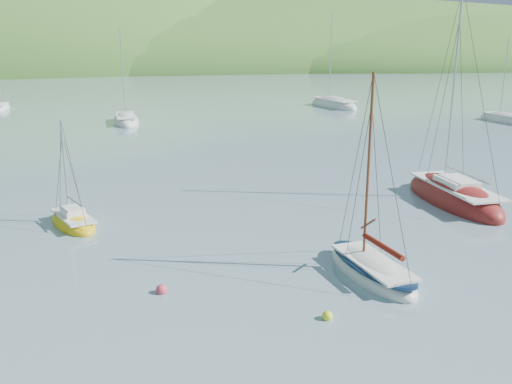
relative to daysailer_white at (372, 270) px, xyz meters
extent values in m
plane|color=#7396A0|center=(-3.87, -1.27, -0.21)|extent=(700.00, 700.00, 0.00)
ellipsoid|color=#336928|center=(-3.87, 168.73, -0.21)|extent=(440.00, 110.00, 44.00)
ellipsoid|color=#336928|center=(86.13, 158.73, -0.21)|extent=(240.00, 100.00, 34.00)
ellipsoid|color=white|center=(0.00, 0.01, -0.11)|extent=(3.10, 6.11, 1.43)
cube|color=white|center=(0.02, -0.11, 0.41)|extent=(2.34, 4.76, 0.10)
cylinder|color=brown|center=(-0.12, 0.70, 4.26)|extent=(0.12, 0.12, 7.78)
ellipsoid|color=#0A1D38|center=(0.00, 0.01, 0.31)|extent=(3.05, 6.05, 0.25)
cylinder|color=maroon|center=(0.12, -0.68, 1.32)|extent=(0.71, 2.80, 0.24)
ellipsoid|color=maroon|center=(8.82, 9.14, -0.03)|extent=(3.47, 9.18, 2.50)
cube|color=white|center=(8.82, 8.96, 0.84)|extent=(2.60, 7.15, 0.10)
cylinder|color=#B0B0B4|center=(8.77, 10.22, 6.47)|extent=(0.12, 0.12, 11.33)
cube|color=white|center=(8.82, 8.96, 1.08)|extent=(1.80, 2.60, 0.42)
cylinder|color=#B0B0B4|center=(8.86, 8.05, 1.75)|extent=(0.26, 4.35, 0.09)
ellipsoid|color=yellow|center=(-13.14, 8.98, -0.12)|extent=(3.53, 4.89, 1.24)
cube|color=white|center=(-13.10, 8.90, 0.33)|extent=(2.69, 3.79, 0.10)
cylinder|color=#B0B0B4|center=(-13.36, 9.48, 2.80)|extent=(0.12, 0.12, 5.01)
cube|color=white|center=(-13.10, 8.90, 0.57)|extent=(1.42, 1.57, 0.42)
cylinder|color=#B0B0B4|center=(-12.91, 8.49, 1.24)|extent=(0.99, 2.03, 0.09)
ellipsoid|color=white|center=(-11.48, 44.24, -0.06)|extent=(3.34, 7.97, 2.12)
cube|color=white|center=(-11.47, 44.08, 0.69)|extent=(2.51, 6.21, 0.10)
cylinder|color=#B0B0B4|center=(-11.55, 45.17, 5.32)|extent=(0.12, 0.12, 9.33)
ellipsoid|color=white|center=(15.80, 53.36, -0.03)|extent=(5.87, 9.90, 2.54)
cube|color=white|center=(15.86, 53.18, 0.86)|extent=(4.47, 7.69, 0.10)
cylinder|color=#B0B0B4|center=(15.48, 54.44, 6.43)|extent=(0.12, 0.12, 11.22)
ellipsoid|color=white|center=(-28.09, 59.13, -0.10)|extent=(2.09, 5.80, 1.58)
cube|color=white|center=(-28.09, 59.02, 0.47)|extent=(1.56, 4.52, 0.10)
ellipsoid|color=white|center=(30.80, 37.11, -0.07)|extent=(4.11, 7.45, 1.93)
cube|color=white|center=(30.83, 36.97, 0.61)|extent=(3.12, 5.79, 0.10)
cylinder|color=#B0B0B4|center=(30.59, 37.93, 4.81)|extent=(0.12, 0.12, 8.47)
sphere|color=#E5F825|center=(-3.00, -3.35, -0.09)|extent=(0.39, 0.39, 0.39)
sphere|color=#D73E50|center=(-8.76, -0.11, -0.09)|extent=(0.45, 0.45, 0.45)
sphere|color=#C85A01|center=(8.85, 5.83, -0.09)|extent=(0.50, 0.50, 0.50)
camera|label=1|loc=(-8.89, -20.90, 9.68)|focal=40.00mm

